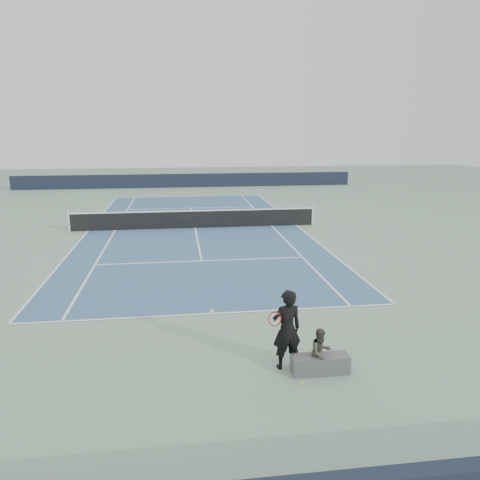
{
  "coord_description": "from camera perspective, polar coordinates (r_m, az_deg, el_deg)",
  "views": [
    {
      "loc": [
        -0.88,
        -24.31,
        5.14
      ],
      "look_at": [
        1.38,
        -7.57,
        1.1
      ],
      "focal_mm": 35.0,
      "sensor_mm": 36.0,
      "label": 1
    }
  ],
  "objects": [
    {
      "name": "windscreen_far",
      "position": [
        42.45,
        -6.52,
        7.22
      ],
      "size": [
        30.0,
        0.25,
        1.2
      ],
      "primitive_type": "cube",
      "color": "black",
      "rests_on": "ground"
    },
    {
      "name": "tennis_ball",
      "position": [
        10.14,
        7.59,
        -16.93
      ],
      "size": [
        0.06,
        0.06,
        0.06
      ],
      "primitive_type": "sphere",
      "color": "#CCD52B",
      "rests_on": "ground"
    },
    {
      "name": "tennis_player",
      "position": [
        10.35,
        5.72,
        -10.78
      ],
      "size": [
        0.83,
        0.59,
        1.8
      ],
      "color": "black",
      "rests_on": "ground"
    },
    {
      "name": "spectator_bench",
      "position": [
        10.48,
        9.78,
        -13.97
      ],
      "size": [
        1.3,
        0.79,
        1.06
      ],
      "color": "#504F53",
      "rests_on": "ground"
    },
    {
      "name": "court_surface",
      "position": [
        24.86,
        -5.51,
        1.47
      ],
      "size": [
        10.97,
        23.77,
        0.01
      ],
      "primitive_type": "cube",
      "color": "#35597D",
      "rests_on": "ground"
    },
    {
      "name": "tennis_net",
      "position": [
        24.76,
        -5.53,
        2.59
      ],
      "size": [
        12.9,
        0.1,
        1.07
      ],
      "color": "silver",
      "rests_on": "ground"
    },
    {
      "name": "ground",
      "position": [
        24.86,
        -5.51,
        1.45
      ],
      "size": [
        80.0,
        80.0,
        0.0
      ],
      "primitive_type": "plane",
      "color": "gray"
    }
  ]
}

